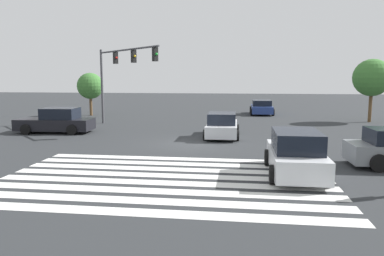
% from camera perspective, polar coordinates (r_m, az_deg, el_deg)
% --- Properties ---
extents(ground_plane, '(127.07, 127.07, 0.00)m').
position_cam_1_polar(ground_plane, '(20.29, 0.00, -2.38)').
color(ground_plane, '#2B2D30').
extents(crosswalk_markings, '(11.69, 7.25, 0.01)m').
position_cam_1_polar(crosswalk_markings, '(13.35, -4.07, -7.76)').
color(crosswalk_markings, silver).
rests_on(crosswalk_markings, ground_plane).
extents(traffic_signal_mast, '(5.92, 5.92, 5.66)m').
position_cam_1_polar(traffic_signal_mast, '(27.11, -10.98, 9.13)').
color(traffic_signal_mast, '#47474C').
rests_on(traffic_signal_mast, ground_plane).
extents(car_0, '(2.05, 4.40, 1.65)m').
position_cam_1_polar(car_0, '(14.22, 15.52, -3.84)').
color(car_0, silver).
rests_on(car_0, ground_plane).
extents(car_2, '(4.89, 2.34, 1.61)m').
position_cam_1_polar(car_2, '(25.75, -19.95, 0.94)').
color(car_2, black).
rests_on(car_2, ground_plane).
extents(car_3, '(2.21, 4.19, 1.38)m').
position_cam_1_polar(car_3, '(36.88, 10.57, 3.11)').
color(car_3, navy).
rests_on(car_3, ground_plane).
extents(car_5, '(2.08, 4.29, 1.49)m').
position_cam_1_polar(car_5, '(22.44, 4.60, 0.35)').
color(car_5, silver).
rests_on(car_5, ground_plane).
extents(tree_corner_b, '(2.42, 2.42, 3.98)m').
position_cam_1_polar(tree_corner_b, '(36.29, -15.25, 6.19)').
color(tree_corner_b, brown).
rests_on(tree_corner_b, ground_plane).
extents(tree_corner_c, '(2.94, 2.94, 5.01)m').
position_cam_1_polar(tree_corner_c, '(33.00, 25.75, 6.91)').
color(tree_corner_c, brown).
rests_on(tree_corner_c, ground_plane).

